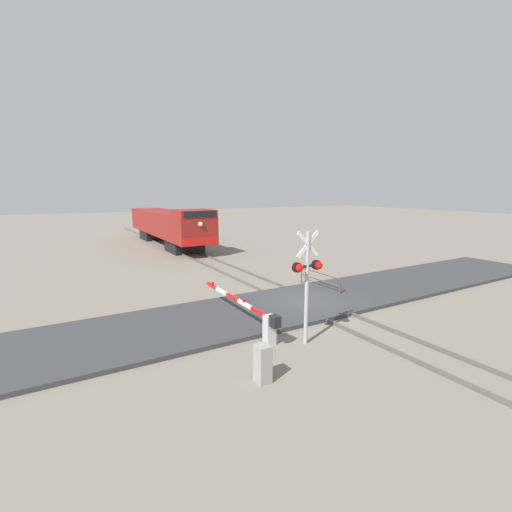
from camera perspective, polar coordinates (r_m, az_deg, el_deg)
ground_plane at (r=17.66m, az=7.53°, el=-7.41°), size 160.00×160.00×0.00m
rail_track_left at (r=17.23m, az=5.64°, el=-7.58°), size 0.08×80.00×0.15m
rail_track_right at (r=18.07m, az=9.35°, el=-6.80°), size 0.08×80.00×0.15m
road_surface at (r=17.64m, az=7.54°, el=-7.16°), size 36.00×4.96×0.16m
locomotive at (r=36.36m, az=-13.70°, el=4.79°), size 3.08×17.57×3.80m
crossing_signal at (r=12.53m, az=8.12°, el=-2.98°), size 1.18×0.33×4.04m
crossing_gate at (r=13.54m, az=0.20°, el=-9.65°), size 0.36×6.06×1.18m
utility_cabinet at (r=10.64m, az=1.06°, el=-16.64°), size 0.39×0.44×1.10m
guard_railing at (r=20.03m, az=9.99°, el=-3.45°), size 0.08×3.28×0.95m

